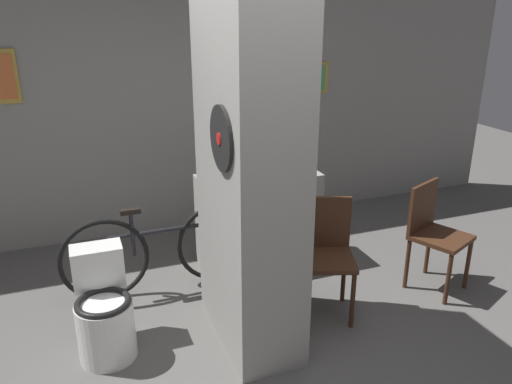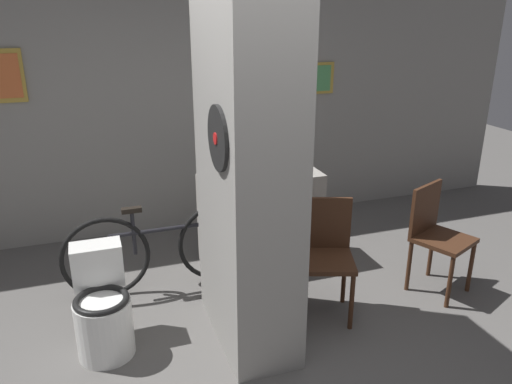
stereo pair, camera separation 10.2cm
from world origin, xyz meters
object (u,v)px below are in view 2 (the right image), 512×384
chair_near_pillar (325,251)px  bicycle (164,248)px  chair_by_doorway (436,232)px  bottle_tall (246,164)px  toilet (103,310)px

chair_near_pillar → bicycle: 1.35m
chair_by_doorway → bottle_tall: (-1.34, 0.99, 0.44)m
toilet → bicycle: (0.54, 0.69, 0.06)m
toilet → chair_by_doorway: bearing=-1.1°
toilet → chair_near_pillar: chair_near_pillar is taller
chair_near_pillar → bicycle: size_ratio=0.55×
bicycle → chair_by_doorway: bearing=-19.0°
bottle_tall → chair_by_doorway: bearing=-36.4°
toilet → bottle_tall: bottle_tall is taller
chair_near_pillar → chair_by_doorway: 1.03m
toilet → chair_near_pillar: bearing=-1.9°
chair_near_pillar → chair_by_doorway: bearing=19.9°
chair_near_pillar → bicycle: chair_near_pillar is taller
toilet → bicycle: 0.88m
chair_near_pillar → bicycle: (-1.12, 0.75, -0.15)m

